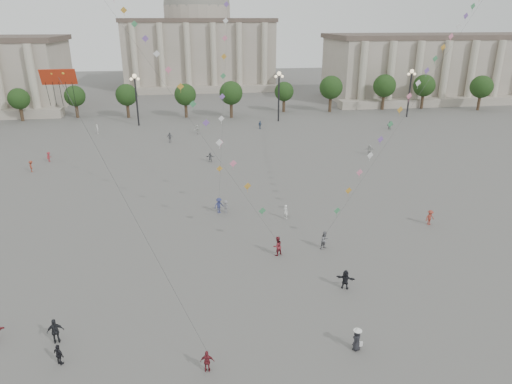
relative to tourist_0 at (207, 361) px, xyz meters
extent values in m
plane|color=#5D5A57|center=(4.19, 4.04, -0.78)|extent=(360.00, 360.00, 0.00)
cube|color=#9D9484|center=(79.19, 99.04, 7.22)|extent=(80.00, 22.00, 16.00)
cube|color=brown|center=(79.19, 99.04, 15.82)|extent=(81.60, 22.44, 1.20)
cube|color=#9D9484|center=(79.19, 86.04, 0.22)|extent=(84.00, 4.00, 2.00)
cube|color=#9D9484|center=(4.19, 134.04, 9.22)|extent=(46.00, 30.00, 20.00)
cube|color=brown|center=(4.19, 134.04, 19.82)|extent=(46.92, 30.60, 1.20)
cube|color=#9D9484|center=(4.19, 117.04, 0.22)|extent=(48.30, 4.00, 2.00)
cylinder|color=#9D9484|center=(4.19, 134.04, 21.72)|extent=(21.00, 21.00, 5.00)
sphere|color=gray|center=(4.19, 134.04, 24.22)|extent=(21.00, 21.00, 21.00)
cylinder|color=#3C2C1E|center=(-37.81, 82.04, 0.98)|extent=(0.70, 0.70, 3.52)
sphere|color=black|center=(-37.81, 82.04, 4.66)|extent=(5.12, 5.12, 5.12)
cylinder|color=#3C2C1E|center=(-25.81, 82.04, 0.98)|extent=(0.70, 0.70, 3.52)
sphere|color=black|center=(-25.81, 82.04, 4.66)|extent=(5.12, 5.12, 5.12)
cylinder|color=#3C2C1E|center=(-13.81, 82.04, 0.98)|extent=(0.70, 0.70, 3.52)
sphere|color=black|center=(-13.81, 82.04, 4.66)|extent=(5.12, 5.12, 5.12)
cylinder|color=#3C2C1E|center=(-1.81, 82.04, 0.98)|extent=(0.70, 0.70, 3.52)
sphere|color=black|center=(-1.81, 82.04, 4.66)|extent=(5.12, 5.12, 5.12)
cylinder|color=#3C2C1E|center=(10.19, 82.04, 0.98)|extent=(0.70, 0.70, 3.52)
sphere|color=black|center=(10.19, 82.04, 4.66)|extent=(5.12, 5.12, 5.12)
cylinder|color=#3C2C1E|center=(22.19, 82.04, 0.98)|extent=(0.70, 0.70, 3.52)
sphere|color=black|center=(22.19, 82.04, 4.66)|extent=(5.12, 5.12, 5.12)
cylinder|color=#3C2C1E|center=(34.19, 82.04, 0.98)|extent=(0.70, 0.70, 3.52)
sphere|color=black|center=(34.19, 82.04, 4.66)|extent=(5.12, 5.12, 5.12)
cylinder|color=#3C2C1E|center=(46.19, 82.04, 0.98)|extent=(0.70, 0.70, 3.52)
sphere|color=black|center=(46.19, 82.04, 4.66)|extent=(5.12, 5.12, 5.12)
cylinder|color=#3C2C1E|center=(58.19, 82.04, 0.98)|extent=(0.70, 0.70, 3.52)
sphere|color=black|center=(58.19, 82.04, 4.66)|extent=(5.12, 5.12, 5.12)
cylinder|color=#3C2C1E|center=(70.19, 82.04, 0.98)|extent=(0.70, 0.70, 3.52)
sphere|color=black|center=(70.19, 82.04, 4.66)|extent=(5.12, 5.12, 5.12)
cylinder|color=#262628|center=(-10.81, 74.04, 4.22)|extent=(0.36, 0.36, 10.00)
sphere|color=#FFE5B2|center=(-10.81, 74.04, 9.42)|extent=(0.90, 0.90, 0.90)
sphere|color=#FFE5B2|center=(-11.51, 74.04, 8.82)|extent=(0.60, 0.60, 0.60)
sphere|color=#FFE5B2|center=(-10.11, 74.04, 8.82)|extent=(0.60, 0.60, 0.60)
cylinder|color=#262628|center=(19.19, 74.04, 4.22)|extent=(0.36, 0.36, 10.00)
sphere|color=#FFE5B2|center=(19.19, 74.04, 9.42)|extent=(0.90, 0.90, 0.90)
sphere|color=#FFE5B2|center=(18.49, 74.04, 8.82)|extent=(0.60, 0.60, 0.60)
sphere|color=#FFE5B2|center=(19.89, 74.04, 8.82)|extent=(0.60, 0.60, 0.60)
cylinder|color=#262628|center=(49.19, 74.04, 4.22)|extent=(0.36, 0.36, 10.00)
sphere|color=#FFE5B2|center=(49.19, 74.04, 9.42)|extent=(0.90, 0.90, 0.90)
sphere|color=#FFE5B2|center=(48.49, 74.04, 8.82)|extent=(0.60, 0.60, 0.60)
sphere|color=#FFE5B2|center=(49.89, 74.04, 8.82)|extent=(0.60, 0.60, 0.60)
imported|color=#37527C|center=(14.04, 67.36, 0.03)|extent=(0.99, 0.88, 1.61)
imported|color=#9D2A32|center=(-22.48, 49.66, 0.01)|extent=(0.88, 1.15, 1.57)
imported|color=black|center=(11.90, 7.96, 0.07)|extent=(1.63, 1.17, 1.70)
imported|color=silver|center=(1.26, 64.84, 0.09)|extent=(1.33, 1.63, 1.75)
imported|color=slate|center=(3.37, 25.34, -0.01)|extent=(1.13, 0.87, 1.54)
imported|color=#B8B8B3|center=(29.05, 45.95, 0.07)|extent=(1.63, 0.75, 1.69)
imported|color=maroon|center=(25.23, 18.75, 0.07)|extent=(1.22, 0.87, 1.70)
imported|color=black|center=(40.13, 62.97, 0.02)|extent=(1.55, 0.75, 1.61)
imported|color=silver|center=(-18.11, 67.72, 0.16)|extent=(0.49, 0.71, 1.87)
imported|color=slate|center=(2.70, 45.78, -0.03)|extent=(1.45, 0.63, 1.51)
imported|color=white|center=(9.92, 22.64, 0.06)|extent=(0.69, 0.74, 1.69)
imported|color=slate|center=(-3.93, 58.86, 0.16)|extent=(1.11, 0.49, 1.88)
imported|color=brown|center=(-23.64, 44.63, 0.08)|extent=(1.04, 1.27, 1.72)
imported|color=maroon|center=(0.00, 0.00, 0.00)|extent=(0.96, 0.50, 1.56)
imported|color=black|center=(-9.55, 2.06, -0.02)|extent=(0.93, 0.85, 1.53)
imported|color=black|center=(-10.29, 4.34, 0.18)|extent=(1.19, 0.67, 1.92)
imported|color=maroon|center=(7.37, 14.46, 0.19)|extent=(1.16, 1.06, 1.93)
imported|color=navy|center=(2.60, 25.44, 0.15)|extent=(1.37, 1.07, 1.86)
imported|color=slate|center=(12.22, 15.06, 0.14)|extent=(1.11, 1.02, 1.83)
imported|color=black|center=(10.19, 0.56, 0.04)|extent=(0.95, 0.91, 1.64)
cone|color=white|center=(10.19, 0.56, 0.84)|extent=(0.52, 0.52, 0.14)
cylinder|color=white|center=(10.19, 0.56, 0.78)|extent=(0.60, 0.60, 0.02)
cube|color=white|center=(10.44, 0.41, -0.23)|extent=(0.22, 0.10, 0.35)
cube|color=#B22C13|center=(-8.49, 7.94, 16.97)|extent=(2.22, 0.62, 1.02)
cube|color=#188844|center=(-8.84, 7.90, 17.22)|extent=(0.36, 0.21, 0.34)
cube|color=#2151B5|center=(-8.14, 7.90, 17.22)|extent=(0.36, 0.21, 0.34)
sphere|color=gold|center=(-8.84, 7.86, 17.22)|extent=(0.20, 0.20, 0.20)
sphere|color=gold|center=(-8.14, 7.86, 17.22)|extent=(0.20, 0.20, 0.20)
cylinder|color=#3F3F3F|center=(-4.24, 3.97, 8.90)|extent=(0.02, 0.02, 19.90)
cylinder|color=#3F3F3F|center=(-7.63, 34.88, 19.95)|extent=(0.02, 0.02, 63.60)
cube|color=#418C5A|center=(6.17, 16.10, 3.21)|extent=(0.76, 0.25, 0.76)
cube|color=gold|center=(4.97, 17.73, 5.21)|extent=(0.76, 0.25, 0.76)
cube|color=pink|center=(3.77, 19.36, 7.06)|extent=(0.76, 0.25, 0.76)
cube|color=white|center=(2.57, 21.00, 8.82)|extent=(0.76, 0.25, 0.76)
cube|color=#7E56AD|center=(1.37, 22.63, 10.51)|extent=(0.76, 0.25, 0.76)
cube|color=#418C5A|center=(0.17, 24.26, 12.15)|extent=(0.76, 0.25, 0.76)
cube|color=gold|center=(-1.03, 25.90, 13.75)|extent=(0.76, 0.25, 0.76)
cube|color=pink|center=(-2.23, 27.53, 15.32)|extent=(0.76, 0.25, 0.76)
cube|color=white|center=(-3.43, 29.16, 16.86)|extent=(0.76, 0.25, 0.76)
cube|color=#7E56AD|center=(-4.63, 30.80, 18.37)|extent=(0.76, 0.25, 0.76)
cube|color=#418C5A|center=(-5.83, 32.43, 19.86)|extent=(0.76, 0.25, 0.76)
cube|color=gold|center=(-7.03, 34.06, 21.33)|extent=(0.76, 0.25, 0.76)
cube|color=gold|center=(2.91, 27.26, 4.04)|extent=(0.76, 0.25, 0.76)
cube|color=pink|center=(3.23, 29.08, 6.70)|extent=(0.76, 0.25, 0.76)
cube|color=white|center=(3.54, 30.90, 9.16)|extent=(0.76, 0.25, 0.76)
cube|color=#7E56AD|center=(3.86, 32.72, 11.50)|extent=(0.76, 0.25, 0.76)
cube|color=#418C5A|center=(4.17, 34.54, 13.75)|extent=(0.76, 0.25, 0.76)
cube|color=gold|center=(4.49, 36.36, 15.93)|extent=(0.76, 0.25, 0.76)
cube|color=pink|center=(4.80, 38.18, 18.06)|extent=(0.76, 0.25, 0.76)
cube|color=white|center=(5.11, 40.00, 20.14)|extent=(0.76, 0.25, 0.76)
cube|color=#7E56AD|center=(5.43, 41.82, 22.19)|extent=(0.76, 0.25, 0.76)
cylinder|color=#3F3F3F|center=(29.63, 28.56, 15.65)|extent=(0.02, 0.02, 53.21)
cube|color=#418C5A|center=(13.67, 16.19, 2.72)|extent=(0.76, 0.25, 0.76)
cube|color=gold|center=(15.12, 17.31, 4.33)|extent=(0.76, 0.25, 0.76)
cube|color=pink|center=(16.57, 18.44, 5.82)|extent=(0.76, 0.25, 0.76)
cube|color=white|center=(18.02, 19.56, 7.23)|extent=(0.76, 0.25, 0.76)
cube|color=#7E56AD|center=(19.47, 20.69, 8.59)|extent=(0.76, 0.25, 0.76)
cube|color=#418C5A|center=(20.92, 21.81, 9.91)|extent=(0.76, 0.25, 0.76)
cube|color=gold|center=(22.37, 22.94, 11.20)|extent=(0.76, 0.25, 0.76)
cube|color=pink|center=(23.83, 24.06, 12.45)|extent=(0.76, 0.25, 0.76)
cube|color=white|center=(25.28, 25.19, 13.69)|extent=(0.76, 0.25, 0.76)
cube|color=#7E56AD|center=(26.73, 26.31, 14.91)|extent=(0.76, 0.25, 0.76)
cube|color=#418C5A|center=(28.18, 27.43, 16.10)|extent=(0.76, 0.25, 0.76)
cube|color=gold|center=(29.63, 28.56, 17.28)|extent=(0.76, 0.25, 0.76)
cube|color=pink|center=(31.08, 29.68, 18.45)|extent=(0.76, 0.25, 0.76)
cube|color=white|center=(32.53, 30.81, 19.60)|extent=(0.76, 0.25, 0.76)
cube|color=#7E56AD|center=(33.98, 31.93, 20.74)|extent=(0.76, 0.25, 0.76)
cube|color=#418C5A|center=(35.43, 33.06, 21.87)|extent=(0.76, 0.25, 0.76)
camera|label=1|loc=(-0.37, -23.51, 20.52)|focal=32.00mm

